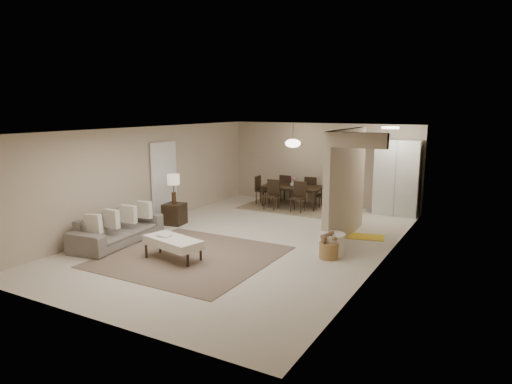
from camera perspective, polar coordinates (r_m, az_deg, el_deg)
The scene contains 22 objects.
floor at distance 10.44m, azimuth -0.82°, elevation -6.01°, with size 9.00×9.00×0.00m, color beige.
ceiling at distance 10.01m, azimuth -0.86°, elevation 7.83°, with size 9.00×9.00×0.00m, color white.
back_wall at distance 14.19m, azimuth 8.27°, elevation 3.47°, with size 6.00×6.00×0.00m, color #C0AD91.
left_wall at distance 11.91m, azimuth -13.45°, elevation 1.94°, with size 9.00×9.00×0.00m, color #C0AD91.
right_wall at distance 9.06m, azimuth 15.85°, elevation -0.84°, with size 9.00×9.00×0.00m, color #C0AD91.
partition at distance 10.56m, azimuth 11.10°, elevation 0.95°, with size 0.15×2.50×2.50m, color #C0AD91.
doorway at distance 12.37m, azimuth -11.44°, elevation 1.25°, with size 0.04×0.90×2.04m, color black.
pantry_cabinet at distance 13.23m, azimuth 17.25°, elevation 1.71°, with size 1.20×0.55×2.10m, color silver.
flush_light at distance 12.18m, azimuth 16.44°, elevation 7.71°, with size 0.44×0.44×0.05m, color white.
living_rug at distance 9.39m, azimuth -8.15°, elevation -8.00°, with size 3.20×3.20×0.01m, color brown.
sofa at distance 10.59m, azimuth -16.92°, elevation -4.37°, with size 0.89×2.28×0.67m, color slate.
ottoman_bench at distance 9.18m, azimuth -10.35°, elevation -6.21°, with size 1.34×0.84×0.44m.
side_table at distance 11.93m, azimuth -10.15°, elevation -2.71°, with size 0.49×0.49×0.54m, color black.
table_lamp at distance 11.77m, azimuth -10.28°, elevation 1.23°, with size 0.32×0.32×0.76m.
round_pouf at distance 9.49m, azimuth 9.37°, elevation -6.47°, with size 0.57×0.57×0.44m, color white.
wicker_basket at distance 9.28m, azimuth 9.08°, elevation -7.23°, with size 0.38×0.38×0.32m, color olive.
dining_rug at distance 13.91m, azimuth 4.51°, elevation -1.80°, with size 2.80×2.10×0.01m, color #78664A.
dining_table at distance 13.85m, azimuth 4.53°, elevation -0.55°, with size 1.79×1.00×0.63m, color black.
dining_chairs at distance 13.82m, azimuth 4.54°, elevation -0.06°, with size 2.35×1.76×0.87m.
vase at distance 13.78m, azimuth 4.56°, elevation 1.03°, with size 0.14×0.14×0.14m, color white.
yellow_mat at distance 10.97m, azimuth 13.40°, elevation -5.46°, with size 0.89×0.55×0.01m, color gold.
pendant_light at distance 13.63m, azimuth 4.63°, elevation 6.09°, with size 0.46×0.46×0.71m.
Camera 1 is at (4.99, -8.67, 2.98)m, focal length 32.00 mm.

